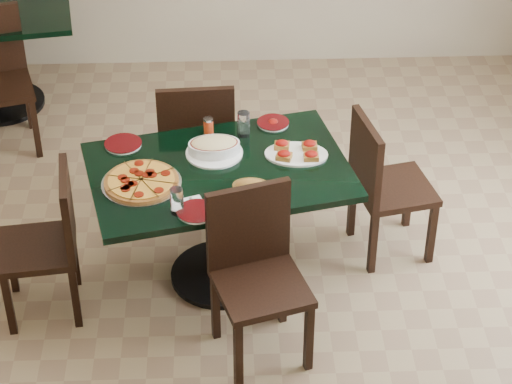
{
  "coord_description": "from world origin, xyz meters",
  "views": [
    {
      "loc": [
        0.0,
        -4.18,
        3.76
      ],
      "look_at": [
        0.17,
        0.0,
        0.72
      ],
      "focal_mm": 70.0,
      "sensor_mm": 36.0,
      "label": 1
    }
  ],
  "objects_px": {
    "lasagna_casserole": "(214,147)",
    "bread_basket": "(252,188)",
    "chair_near": "(256,265)",
    "bruschetta_platter": "(296,152)",
    "pepperoni_pizza": "(141,182)",
    "chair_right": "(381,181)",
    "chair_far": "(197,140)",
    "main_table": "(220,196)",
    "chair_left": "(51,237)"
  },
  "relations": [
    {
      "from": "chair_right",
      "to": "bruschetta_platter",
      "type": "xyz_separation_m",
      "value": [
        -0.5,
        -0.1,
        0.27
      ]
    },
    {
      "from": "chair_far",
      "to": "pepperoni_pizza",
      "type": "xyz_separation_m",
      "value": [
        -0.27,
        -0.74,
        0.23
      ]
    },
    {
      "from": "chair_left",
      "to": "bread_basket",
      "type": "bearing_deg",
      "value": 81.52
    },
    {
      "from": "bread_basket",
      "to": "bruschetta_platter",
      "type": "distance_m",
      "value": 0.43
    },
    {
      "from": "bread_basket",
      "to": "bruschetta_platter",
      "type": "xyz_separation_m",
      "value": [
        0.25,
        0.35,
        -0.02
      ]
    },
    {
      "from": "bruschetta_platter",
      "to": "chair_left",
      "type": "bearing_deg",
      "value": -160.22
    },
    {
      "from": "chair_near",
      "to": "chair_left",
      "type": "relative_size",
      "value": 1.07
    },
    {
      "from": "chair_right",
      "to": "chair_left",
      "type": "bearing_deg",
      "value": 90.49
    },
    {
      "from": "chair_left",
      "to": "chair_near",
      "type": "bearing_deg",
      "value": 66.39
    },
    {
      "from": "chair_right",
      "to": "chair_near",
      "type": "bearing_deg",
      "value": 122.25
    },
    {
      "from": "chair_right",
      "to": "pepperoni_pizza",
      "type": "distance_m",
      "value": 1.39
    },
    {
      "from": "bread_basket",
      "to": "bruschetta_platter",
      "type": "bearing_deg",
      "value": 61.72
    },
    {
      "from": "chair_far",
      "to": "chair_near",
      "type": "xyz_separation_m",
      "value": [
        0.31,
        -1.14,
        -0.01
      ]
    },
    {
      "from": "chair_right",
      "to": "pepperoni_pizza",
      "type": "relative_size",
      "value": 2.14
    },
    {
      "from": "chair_right",
      "to": "bread_basket",
      "type": "relative_size",
      "value": 4.2
    },
    {
      "from": "pepperoni_pizza",
      "to": "bread_basket",
      "type": "distance_m",
      "value": 0.58
    },
    {
      "from": "pepperoni_pizza",
      "to": "chair_near",
      "type": "bearing_deg",
      "value": -34.89
    },
    {
      "from": "pepperoni_pizza",
      "to": "lasagna_casserole",
      "type": "xyz_separation_m",
      "value": [
        0.38,
        0.27,
        0.03
      ]
    },
    {
      "from": "lasagna_casserole",
      "to": "bread_basket",
      "type": "bearing_deg",
      "value": -66.87
    },
    {
      "from": "chair_near",
      "to": "chair_right",
      "type": "distance_m",
      "value": 1.05
    },
    {
      "from": "chair_near",
      "to": "chair_left",
      "type": "xyz_separation_m",
      "value": [
        -1.07,
        0.32,
        -0.04
      ]
    },
    {
      "from": "pepperoni_pizza",
      "to": "bruschetta_platter",
      "type": "distance_m",
      "value": 0.86
    },
    {
      "from": "chair_far",
      "to": "main_table",
      "type": "bearing_deg",
      "value": 99.26
    },
    {
      "from": "main_table",
      "to": "bread_basket",
      "type": "relative_size",
      "value": 7.16
    },
    {
      "from": "chair_near",
      "to": "pepperoni_pizza",
      "type": "xyz_separation_m",
      "value": [
        -0.58,
        0.4,
        0.24
      ]
    },
    {
      "from": "pepperoni_pizza",
      "to": "chair_left",
      "type": "bearing_deg",
      "value": -170.13
    },
    {
      "from": "main_table",
      "to": "chair_left",
      "type": "height_order",
      "value": "chair_left"
    },
    {
      "from": "chair_far",
      "to": "bread_basket",
      "type": "xyz_separation_m",
      "value": [
        0.3,
        -0.85,
        0.26
      ]
    },
    {
      "from": "chair_right",
      "to": "bread_basket",
      "type": "height_order",
      "value": "chair_right"
    },
    {
      "from": "pepperoni_pizza",
      "to": "bruschetta_platter",
      "type": "relative_size",
      "value": 1.14
    },
    {
      "from": "chair_far",
      "to": "chair_near",
      "type": "distance_m",
      "value": 1.18
    },
    {
      "from": "chair_left",
      "to": "bruschetta_platter",
      "type": "xyz_separation_m",
      "value": [
        1.31,
        0.32,
        0.29
      ]
    },
    {
      "from": "pepperoni_pizza",
      "to": "lasagna_casserole",
      "type": "height_order",
      "value": "lasagna_casserole"
    },
    {
      "from": "pepperoni_pizza",
      "to": "chair_right",
      "type": "bearing_deg",
      "value": 14.24
    },
    {
      "from": "chair_far",
      "to": "pepperoni_pizza",
      "type": "height_order",
      "value": "chair_far"
    },
    {
      "from": "chair_right",
      "to": "pepperoni_pizza",
      "type": "bearing_deg",
      "value": 91.66
    },
    {
      "from": "lasagna_casserole",
      "to": "pepperoni_pizza",
      "type": "bearing_deg",
      "value": -147.72
    },
    {
      "from": "lasagna_casserole",
      "to": "bruschetta_platter",
      "type": "height_order",
      "value": "lasagna_casserole"
    },
    {
      "from": "chair_right",
      "to": "lasagna_casserole",
      "type": "distance_m",
      "value": 0.99
    },
    {
      "from": "main_table",
      "to": "chair_far",
      "type": "height_order",
      "value": "chair_far"
    },
    {
      "from": "main_table",
      "to": "chair_near",
      "type": "bearing_deg",
      "value": -84.79
    },
    {
      "from": "lasagna_casserole",
      "to": "bread_basket",
      "type": "height_order",
      "value": "lasagna_casserole"
    },
    {
      "from": "main_table",
      "to": "bruschetta_platter",
      "type": "height_order",
      "value": "bruschetta_platter"
    },
    {
      "from": "chair_near",
      "to": "chair_far",
      "type": "bearing_deg",
      "value": 87.83
    },
    {
      "from": "chair_near",
      "to": "bruschetta_platter",
      "type": "bearing_deg",
      "value": 51.88
    },
    {
      "from": "chair_left",
      "to": "lasagna_casserole",
      "type": "height_order",
      "value": "chair_left"
    },
    {
      "from": "chair_far",
      "to": "lasagna_casserole",
      "type": "bearing_deg",
      "value": 99.95
    },
    {
      "from": "chair_right",
      "to": "bruschetta_platter",
      "type": "height_order",
      "value": "chair_right"
    },
    {
      "from": "chair_near",
      "to": "bruschetta_platter",
      "type": "height_order",
      "value": "chair_near"
    },
    {
      "from": "lasagna_casserole",
      "to": "chair_far",
      "type": "bearing_deg",
      "value": 99.71
    }
  ]
}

